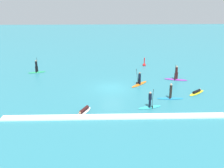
# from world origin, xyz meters

# --- Properties ---
(ground_plane) EXTENTS (120.00, 120.00, 0.00)m
(ground_plane) POSITION_xyz_m (0.00, 0.00, 0.00)
(ground_plane) COLOR teal
(ground_plane) RESTS_ON ground
(surfer_on_blue_board) EXTENTS (2.89, 0.65, 1.77)m
(surfer_on_blue_board) POSITION_xyz_m (6.29, -3.67, 0.50)
(surfer_on_blue_board) COLOR #1E8CD1
(surfer_on_blue_board) RESTS_ON ground_plane
(surfer_on_purple_board) EXTENTS (3.07, 1.47, 2.11)m
(surfer_on_purple_board) POSITION_xyz_m (8.52, 2.84, 0.48)
(surfer_on_purple_board) COLOR purple
(surfer_on_purple_board) RESTS_ON ground_plane
(surfer_on_white_board) EXTENTS (1.66, 2.51, 0.44)m
(surfer_on_white_board) POSITION_xyz_m (-2.97, -6.88, 0.16)
(surfer_on_white_board) COLOR white
(surfer_on_white_board) RESTS_ON ground_plane
(surfer_on_orange_board) EXTENTS (2.51, 2.74, 2.03)m
(surfer_on_orange_board) POSITION_xyz_m (3.47, 1.12, 0.42)
(surfer_on_orange_board) COLOR orange
(surfer_on_orange_board) RESTS_ON ground_plane
(surfer_on_teal_board) EXTENTS (2.56, 1.36, 2.12)m
(surfer_on_teal_board) POSITION_xyz_m (3.67, -5.95, 0.50)
(surfer_on_teal_board) COLOR #33C6CC
(surfer_on_teal_board) RESTS_ON ground_plane
(surfer_on_green_board) EXTENTS (2.51, 1.37, 2.18)m
(surfer_on_green_board) POSITION_xyz_m (-10.57, 6.77, 0.51)
(surfer_on_green_board) COLOR #23B266
(surfer_on_green_board) RESTS_ON ground_plane
(surfer_on_yellow_board) EXTENTS (2.50, 2.25, 0.40)m
(surfer_on_yellow_board) POSITION_xyz_m (9.74, -2.11, 0.13)
(surfer_on_yellow_board) COLOR yellow
(surfer_on_yellow_board) RESTS_ON ground_plane
(marker_buoy) EXTENTS (0.50, 0.50, 1.41)m
(marker_buoy) POSITION_xyz_m (5.31, 9.85, 0.23)
(marker_buoy) COLOR red
(marker_buoy) RESTS_ON ground_plane
(wave_crest) EXTENTS (21.06, 0.90, 0.18)m
(wave_crest) POSITION_xyz_m (0.00, -8.16, 0.09)
(wave_crest) COLOR white
(wave_crest) RESTS_ON ground_plane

